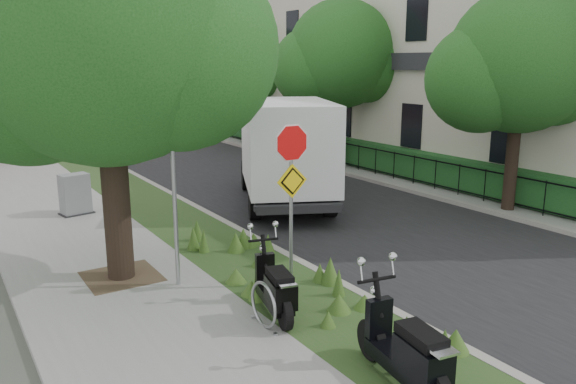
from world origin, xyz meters
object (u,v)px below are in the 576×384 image
(utility_cabinet, at_px, (75,195))
(box_truck, at_px, (285,147))
(scooter_near, at_px, (277,294))
(scooter_far, at_px, (411,360))
(sign_assembly, at_px, (292,172))

(utility_cabinet, bearing_deg, box_truck, -17.40)
(scooter_near, bearing_deg, scooter_far, -83.80)
(box_truck, bearing_deg, scooter_near, -123.28)
(sign_assembly, xyz_separation_m, utility_cabinet, (-2.27, 7.62, -1.66))
(sign_assembly, bearing_deg, scooter_far, -99.64)
(scooter_far, height_order, utility_cabinet, utility_cabinet)
(sign_assembly, height_order, utility_cabinet, sign_assembly)
(scooter_near, height_order, utility_cabinet, utility_cabinet)
(scooter_far, bearing_deg, utility_cabinet, 98.10)
(scooter_far, xyz_separation_m, box_truck, (4.17, 9.61, 1.18))
(scooter_far, height_order, box_truck, box_truck)
(sign_assembly, bearing_deg, box_truck, 58.73)
(sign_assembly, xyz_separation_m, scooter_far, (-0.65, -3.80, -1.74))
(sign_assembly, relative_size, scooter_near, 1.79)
(utility_cabinet, bearing_deg, sign_assembly, -73.40)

